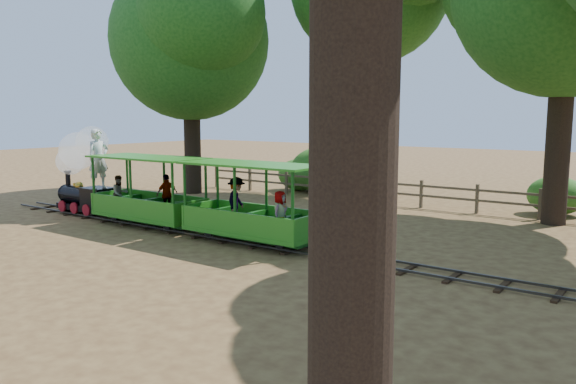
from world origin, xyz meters
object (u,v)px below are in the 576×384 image
Objects in this scene: locomotive at (83,164)px; carriage_front at (147,200)px; carriage_rear at (250,212)px; fence at (396,190)px.

locomotive is 0.79× the size of carriage_front.
carriage_front is 4.01m from carriage_rear.
carriage_rear is (4.01, 0.00, 0.03)m from carriage_front.
carriage_rear is at bearing -0.42° from locomotive.
carriage_front is at bearing -118.83° from fence.
locomotive reaches higher than fence.
carriage_front is 1.00× the size of carriage_rear.
locomotive reaches higher than carriage_front.
fence is at bearing 61.17° from carriage_front.
carriage_front and carriage_rear have the same top height.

